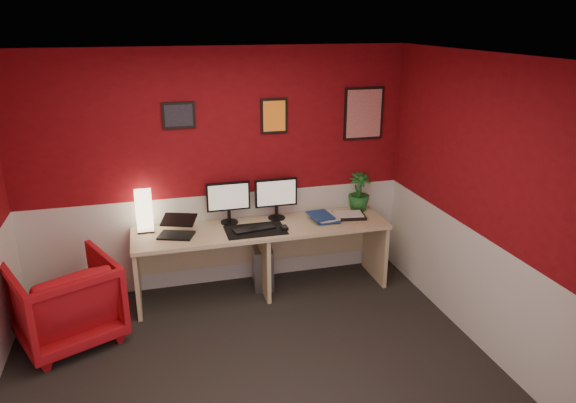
% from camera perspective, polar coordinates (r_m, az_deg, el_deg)
% --- Properties ---
extents(ground, '(4.00, 3.50, 0.01)m').
position_cam_1_polar(ground, '(4.55, -3.48, -18.25)').
color(ground, black).
rests_on(ground, ground).
extents(ceiling, '(4.00, 3.50, 0.01)m').
position_cam_1_polar(ceiling, '(3.63, -4.29, 14.97)').
color(ceiling, white).
rests_on(ceiling, ground).
extents(wall_back, '(4.00, 0.01, 2.50)m').
position_cam_1_polar(wall_back, '(5.55, -7.48, 3.20)').
color(wall_back, maroon).
rests_on(wall_back, ground).
extents(wall_front, '(4.00, 0.01, 2.50)m').
position_cam_1_polar(wall_front, '(2.45, 4.91, -19.01)').
color(wall_front, maroon).
rests_on(wall_front, ground).
extents(wall_right, '(0.01, 3.50, 2.50)m').
position_cam_1_polar(wall_right, '(4.71, 20.76, -0.87)').
color(wall_right, maroon).
rests_on(wall_right, ground).
extents(wainscot_back, '(4.00, 0.01, 1.00)m').
position_cam_1_polar(wainscot_back, '(5.80, -7.16, -3.96)').
color(wainscot_back, silver).
rests_on(wainscot_back, ground).
extents(wainscot_right, '(0.01, 3.50, 1.00)m').
position_cam_1_polar(wainscot_right, '(4.99, 19.70, -8.99)').
color(wainscot_right, silver).
rests_on(wainscot_right, ground).
extents(desk, '(2.60, 0.65, 0.73)m').
position_cam_1_polar(desk, '(5.61, -2.72, -6.17)').
color(desk, '#CFB685').
rests_on(desk, ground).
extents(shoji_lamp, '(0.16, 0.16, 0.40)m').
position_cam_1_polar(shoji_lamp, '(5.47, -15.10, -1.10)').
color(shoji_lamp, '#FFE5B2').
rests_on(shoji_lamp, desk).
extents(laptop, '(0.39, 0.33, 0.22)m').
position_cam_1_polar(laptop, '(5.30, -11.91, -2.55)').
color(laptop, black).
rests_on(laptop, desk).
extents(monitor_left, '(0.45, 0.06, 0.58)m').
position_cam_1_polar(monitor_left, '(5.49, -6.38, 0.54)').
color(monitor_left, black).
rests_on(monitor_left, desk).
extents(monitor_right, '(0.45, 0.06, 0.58)m').
position_cam_1_polar(monitor_right, '(5.58, -1.25, 0.96)').
color(monitor_right, black).
rests_on(monitor_right, desk).
extents(desk_mat, '(0.60, 0.38, 0.01)m').
position_cam_1_polar(desk_mat, '(5.37, -3.50, -3.07)').
color(desk_mat, black).
rests_on(desk_mat, desk).
extents(keyboard, '(0.44, 0.21, 0.02)m').
position_cam_1_polar(keyboard, '(5.38, -3.65, -2.92)').
color(keyboard, black).
rests_on(keyboard, desk_mat).
extents(mouse, '(0.06, 0.10, 0.03)m').
position_cam_1_polar(mouse, '(5.38, -0.39, -2.80)').
color(mouse, black).
rests_on(mouse, desk_mat).
extents(book_bottom, '(0.25, 0.33, 0.03)m').
position_cam_1_polar(book_bottom, '(5.62, 2.95, -1.90)').
color(book_bottom, navy).
rests_on(book_bottom, desk).
extents(book_middle, '(0.24, 0.32, 0.02)m').
position_cam_1_polar(book_middle, '(5.60, 2.84, -1.71)').
color(book_middle, silver).
rests_on(book_middle, book_bottom).
extents(book_top, '(0.24, 0.31, 0.03)m').
position_cam_1_polar(book_top, '(5.54, 2.44, -1.67)').
color(book_top, navy).
rests_on(book_top, book_middle).
extents(zen_tray, '(0.38, 0.30, 0.03)m').
position_cam_1_polar(zen_tray, '(5.74, 6.45, -1.53)').
color(zen_tray, black).
rests_on(zen_tray, desk).
extents(potted_plant, '(0.26, 0.26, 0.42)m').
position_cam_1_polar(potted_plant, '(5.91, 7.61, 1.05)').
color(potted_plant, '#19591E').
rests_on(potted_plant, desk).
extents(pc_tower, '(0.25, 0.47, 0.45)m').
position_cam_1_polar(pc_tower, '(5.81, -2.77, -6.74)').
color(pc_tower, '#99999E').
rests_on(pc_tower, ground).
extents(armchair, '(1.09, 1.10, 0.76)m').
position_cam_1_polar(armchair, '(5.18, -22.67, -9.82)').
color(armchair, '#B21017').
rests_on(armchair, ground).
extents(art_left, '(0.32, 0.02, 0.26)m').
position_cam_1_polar(art_left, '(5.37, -11.61, 9.00)').
color(art_left, black).
rests_on(art_left, wall_back).
extents(art_center, '(0.28, 0.02, 0.36)m').
position_cam_1_polar(art_center, '(5.52, -1.50, 9.12)').
color(art_center, orange).
rests_on(art_center, wall_back).
extents(art_right, '(0.44, 0.02, 0.56)m').
position_cam_1_polar(art_right, '(5.84, 8.08, 9.29)').
color(art_right, red).
rests_on(art_right, wall_back).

